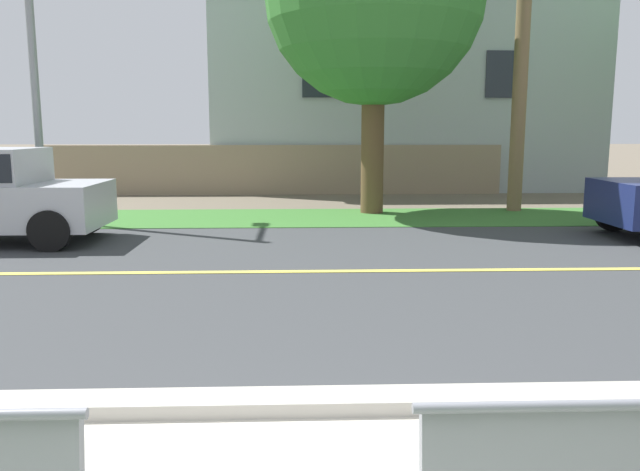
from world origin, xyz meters
TOP-DOWN VIEW (x-y plane):
  - ground_plane at (0.00, 8.00)m, footprint 140.00×140.00m
  - curb_edge at (0.00, 2.35)m, footprint 44.00×0.30m
  - street_asphalt at (0.00, 6.50)m, footprint 52.00×8.00m
  - road_centre_line at (0.00, 6.50)m, footprint 48.00×0.14m
  - far_verge_grass at (0.00, 11.65)m, footprint 48.00×2.80m
  - streetlamp at (-4.94, 11.46)m, footprint 0.24×2.10m
  - garden_wall at (-0.53, 16.67)m, footprint 13.00×0.36m
  - house_across_street at (3.45, 19.87)m, footprint 12.44×6.91m

SIDE VIEW (x-z plane):
  - ground_plane at x=0.00m, z-range 0.00..0.00m
  - street_asphalt at x=0.00m, z-range 0.00..0.01m
  - far_verge_grass at x=0.00m, z-range 0.00..0.02m
  - road_centre_line at x=0.00m, z-range 0.01..0.01m
  - curb_edge at x=0.00m, z-range 0.00..0.11m
  - garden_wall at x=-0.53m, z-range 0.00..1.40m
  - house_across_street at x=3.45m, z-range 0.04..6.77m
  - streetlamp at x=-4.94m, z-range 0.50..7.29m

